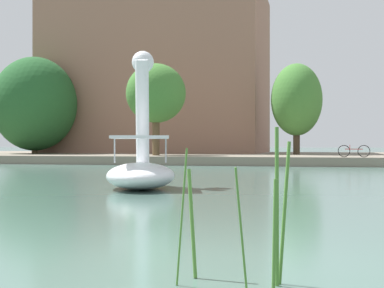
# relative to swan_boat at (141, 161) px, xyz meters

# --- Properties ---
(ground_plane) EXTENTS (402.66, 402.66, 0.00)m
(ground_plane) POSITION_rel_swan_boat_xyz_m (3.42, -9.29, -0.79)
(ground_plane) COLOR #47665B
(shore_bank_far) EXTENTS (114.02, 20.91, 0.52)m
(shore_bank_far) POSITION_rel_swan_boat_xyz_m (3.42, 27.05, -0.53)
(shore_bank_far) COLOR slate
(shore_bank_far) RESTS_ON ground_plane
(swan_boat) EXTENTS (2.74, 3.74, 4.12)m
(swan_boat) POSITION_rel_swan_boat_xyz_m (0.00, 0.00, 0.00)
(swan_boat) COLOR white
(swan_boat) RESTS_ON ground_plane
(tree_willow_near_path) EXTENTS (9.33, 9.26, 7.56)m
(tree_willow_near_path) POSITION_rel_swan_boat_xyz_m (-16.93, 24.53, 3.62)
(tree_willow_near_path) COLOR brown
(tree_willow_near_path) RESTS_ON shore_bank_far
(tree_sapling_by_fence) EXTENTS (5.01, 5.02, 6.02)m
(tree_sapling_by_fence) POSITION_rel_swan_boat_xyz_m (-5.59, 19.85, 3.78)
(tree_sapling_by_fence) COLOR brown
(tree_sapling_by_fence) RESTS_ON shore_bank_far
(tree_broadleaf_behind_dock) EXTENTS (4.31, 4.90, 6.44)m
(tree_broadleaf_behind_dock) POSITION_rel_swan_boat_xyz_m (3.24, 24.92, 3.60)
(tree_broadleaf_behind_dock) COLOR #423323
(tree_broadleaf_behind_dock) RESTS_ON shore_bank_far
(bicycle_parked) EXTENTS (1.76, 0.31, 0.70)m
(bicycle_parked) POSITION_rel_swan_boat_xyz_m (6.76, 17.62, 0.08)
(bicycle_parked) COLOR black
(bicycle_parked) RESTS_ON shore_bank_far
(parked_van) EXTENTS (4.47, 2.13, 1.79)m
(parked_van) POSITION_rel_swan_boat_xyz_m (-2.66, 28.07, 0.70)
(parked_van) COLOR gray
(parked_van) RESTS_ON shore_bank_far
(apartment_block) EXTENTS (18.25, 12.61, 14.05)m
(apartment_block) POSITION_rel_swan_boat_xyz_m (-8.96, 32.45, 6.76)
(apartment_block) COLOR #996B56
(apartment_block) RESTS_ON shore_bank_far
(reed_clump_foreground) EXTENTS (2.75, 1.30, 1.42)m
(reed_clump_foreground) POSITION_rel_swan_boat_xyz_m (4.82, -10.19, -0.21)
(reed_clump_foreground) COLOR #4C7F33
(reed_clump_foreground) RESTS_ON ground_plane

